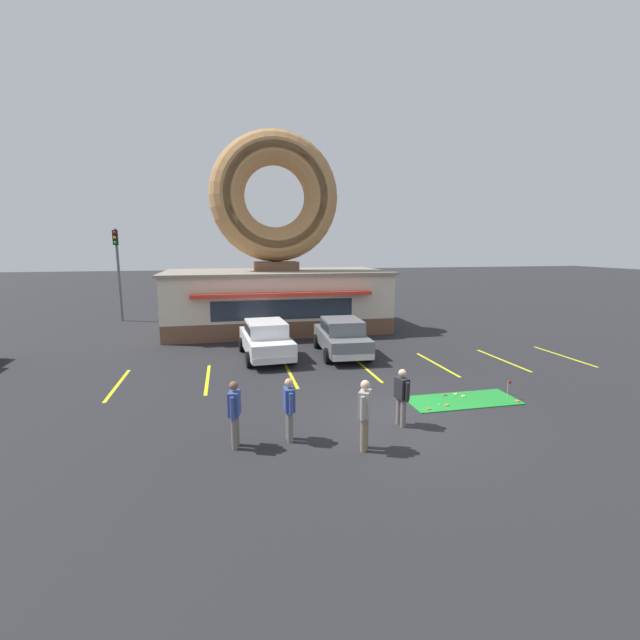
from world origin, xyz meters
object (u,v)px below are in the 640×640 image
object	(u,v)px
pedestrian_clipboard_woman	(235,411)
traffic_light_pole	(118,263)
pedestrian_blue_sweater_man	(365,411)
trash_bin	(172,333)
pedestrian_hooded_kid	(289,407)
car_grey	(342,335)
pedestrian_leather_jacket_man	(402,395)
golf_ball	(439,405)
car_white	(266,338)
putting_flag_pin	(509,385)

from	to	relation	value
pedestrian_clipboard_woman	traffic_light_pole	bearing A→B (deg)	108.99
pedestrian_blue_sweater_man	trash_bin	size ratio (longest dim) A/B	1.73
pedestrian_hooded_kid	car_grey	bearing A→B (deg)	66.22
pedestrian_leather_jacket_man	car_grey	bearing A→B (deg)	86.51
traffic_light_pole	pedestrian_leather_jacket_man	bearing A→B (deg)	-60.02
golf_ball	pedestrian_clipboard_woman	size ratio (longest dim) A/B	0.03
golf_ball	pedestrian_clipboard_woman	distance (m)	6.20
car_grey	traffic_light_pole	size ratio (longest dim) A/B	0.80
golf_ball	pedestrian_blue_sweater_man	bearing A→B (deg)	-145.02
pedestrian_blue_sweater_man	trash_bin	world-z (taller)	pedestrian_blue_sweater_man
car_grey	car_white	size ratio (longest dim) A/B	0.99
car_grey	trash_bin	size ratio (longest dim) A/B	4.75
pedestrian_leather_jacket_man	traffic_light_pole	world-z (taller)	traffic_light_pole
golf_ball	car_grey	xyz separation A→B (m)	(-1.21, 6.63, 0.82)
trash_bin	pedestrian_blue_sweater_man	bearing A→B (deg)	-65.95
golf_ball	pedestrian_hooded_kid	xyz separation A→B (m)	(-4.69, -1.28, 0.82)
putting_flag_pin	traffic_light_pole	xyz separation A→B (m)	(-15.06, 17.86, 3.27)
trash_bin	traffic_light_pole	xyz separation A→B (m)	(-3.91, 7.37, 3.21)
pedestrian_leather_jacket_man	traffic_light_pole	distance (m)	22.15
pedestrian_blue_sweater_man	car_grey	bearing A→B (deg)	78.11
car_grey	pedestrian_leather_jacket_man	bearing A→B (deg)	-93.49
putting_flag_pin	pedestrian_hooded_kid	world-z (taller)	pedestrian_hooded_kid
pedestrian_hooded_kid	pedestrian_blue_sweater_man	bearing A→B (deg)	-27.55
pedestrian_blue_sweater_man	pedestrian_hooded_kid	size ratio (longest dim) A/B	1.07
pedestrian_leather_jacket_man	pedestrian_hooded_kid	bearing A→B (deg)	-175.55
golf_ball	pedestrian_blue_sweater_man	xyz separation A→B (m)	(-3.05, -2.14, 0.89)
car_white	pedestrian_clipboard_woman	distance (m)	8.30
putting_flag_pin	pedestrian_clipboard_woman	world-z (taller)	pedestrian_clipboard_woman
car_grey	pedestrian_hooded_kid	size ratio (longest dim) A/B	2.93
car_white	pedestrian_hooded_kid	size ratio (longest dim) A/B	2.95
car_grey	pedestrian_blue_sweater_man	size ratio (longest dim) A/B	2.74
golf_ball	car_grey	bearing A→B (deg)	100.31
car_grey	pedestrian_clipboard_woman	world-z (taller)	pedestrian_clipboard_woman
golf_ball	pedestrian_hooded_kid	world-z (taller)	pedestrian_hooded_kid
golf_ball	traffic_light_pole	bearing A→B (deg)	125.13
car_grey	traffic_light_pole	world-z (taller)	traffic_light_pole
golf_ball	putting_flag_pin	size ratio (longest dim) A/B	0.08
traffic_light_pole	trash_bin	bearing A→B (deg)	-62.07
pedestrian_blue_sweater_man	traffic_light_pole	bearing A→B (deg)	115.50
putting_flag_pin	pedestrian_hooded_kid	size ratio (longest dim) A/B	0.35
car_grey	pedestrian_clipboard_woman	xyz separation A→B (m)	(-4.79, -7.99, 0.02)
pedestrian_hooded_kid	traffic_light_pole	distance (m)	21.03
pedestrian_blue_sweater_man	traffic_light_pole	xyz separation A→B (m)	(-9.60, 20.12, 2.77)
pedestrian_blue_sweater_man	pedestrian_clipboard_woman	distance (m)	3.04
car_white	trash_bin	world-z (taller)	car_white
pedestrian_hooded_kid	putting_flag_pin	bearing A→B (deg)	11.18
golf_ball	car_white	distance (m)	8.20
car_grey	trash_bin	bearing A→B (deg)	152.17
car_white	trash_bin	xyz separation A→B (m)	(-4.24, 3.80, -0.37)
pedestrian_clipboard_woman	trash_bin	distance (m)	12.29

